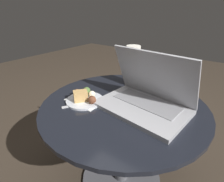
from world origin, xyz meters
name	(u,v)px	position (x,y,z in m)	size (l,w,h in m)	color
ground_plane	(121,177)	(0.00, 0.00, 0.00)	(6.00, 6.00, 0.00)	#382D23
table	(123,128)	(0.00, 0.00, 0.36)	(0.75, 0.75, 0.50)	#515156
napkin	(86,100)	(-0.16, -0.09, 0.50)	(0.17, 0.12, 0.00)	white
laptop	(146,97)	(0.09, 0.03, 0.55)	(0.40, 0.29, 0.25)	#B2B2B7
beer_glass	(133,66)	(-0.08, 0.21, 0.61)	(0.08, 0.08, 0.22)	gold
snack_plate	(85,98)	(-0.16, -0.09, 0.51)	(0.17, 0.17, 0.06)	silver
fork	(83,104)	(-0.14, -0.12, 0.50)	(0.10, 0.15, 0.00)	silver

